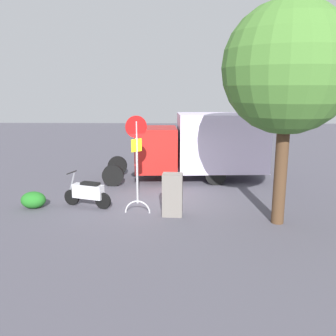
{
  "coord_description": "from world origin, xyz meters",
  "views": [
    {
      "loc": [
        -0.69,
        12.53,
        4.02
      ],
      "look_at": [
        -0.37,
        -0.41,
        1.15
      ],
      "focal_mm": 38.52,
      "sensor_mm": 36.0,
      "label": 1
    }
  ],
  "objects_px": {
    "motorcycle": "(88,192)",
    "stop_sign": "(137,146)",
    "street_tree": "(288,69)",
    "utility_cabinet": "(172,195)",
    "bike_rack_hoop": "(138,213)",
    "box_truck_near": "(201,144)"
  },
  "relations": [
    {
      "from": "motorcycle",
      "to": "bike_rack_hoop",
      "type": "distance_m",
      "value": 1.93
    },
    {
      "from": "utility_cabinet",
      "to": "bike_rack_hoop",
      "type": "bearing_deg",
      "value": -9.96
    },
    {
      "from": "utility_cabinet",
      "to": "bike_rack_hoop",
      "type": "distance_m",
      "value": 1.36
    },
    {
      "from": "utility_cabinet",
      "to": "stop_sign",
      "type": "bearing_deg",
      "value": -44.0
    },
    {
      "from": "street_tree",
      "to": "utility_cabinet",
      "type": "distance_m",
      "value": 5.06
    },
    {
      "from": "utility_cabinet",
      "to": "bike_rack_hoop",
      "type": "xyz_separation_m",
      "value": [
        1.15,
        -0.2,
        -0.69
      ]
    },
    {
      "from": "box_truck_near",
      "to": "motorcycle",
      "type": "distance_m",
      "value": 5.82
    },
    {
      "from": "motorcycle",
      "to": "bike_rack_hoop",
      "type": "relative_size",
      "value": 2.05
    },
    {
      "from": "motorcycle",
      "to": "bike_rack_hoop",
      "type": "xyz_separation_m",
      "value": [
        -1.77,
        0.57,
        -0.52
      ]
    },
    {
      "from": "bike_rack_hoop",
      "to": "utility_cabinet",
      "type": "bearing_deg",
      "value": 170.04
    },
    {
      "from": "motorcycle",
      "to": "stop_sign",
      "type": "relative_size",
      "value": 0.56
    },
    {
      "from": "box_truck_near",
      "to": "stop_sign",
      "type": "relative_size",
      "value": 2.32
    },
    {
      "from": "box_truck_near",
      "to": "utility_cabinet",
      "type": "height_order",
      "value": "box_truck_near"
    },
    {
      "from": "motorcycle",
      "to": "box_truck_near",
      "type": "bearing_deg",
      "value": -117.25
    },
    {
      "from": "box_truck_near",
      "to": "utility_cabinet",
      "type": "relative_size",
      "value": 5.21
    },
    {
      "from": "box_truck_near",
      "to": "stop_sign",
      "type": "xyz_separation_m",
      "value": [
        2.44,
        3.53,
        0.47
      ]
    },
    {
      "from": "stop_sign",
      "to": "street_tree",
      "type": "distance_m",
      "value": 5.42
    },
    {
      "from": "utility_cabinet",
      "to": "bike_rack_hoop",
      "type": "relative_size",
      "value": 1.63
    },
    {
      "from": "utility_cabinet",
      "to": "street_tree",
      "type": "bearing_deg",
      "value": 169.94
    },
    {
      "from": "motorcycle",
      "to": "utility_cabinet",
      "type": "distance_m",
      "value": 3.03
    },
    {
      "from": "stop_sign",
      "to": "bike_rack_hoop",
      "type": "height_order",
      "value": "stop_sign"
    },
    {
      "from": "street_tree",
      "to": "utility_cabinet",
      "type": "bearing_deg",
      "value": -10.06
    }
  ]
}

